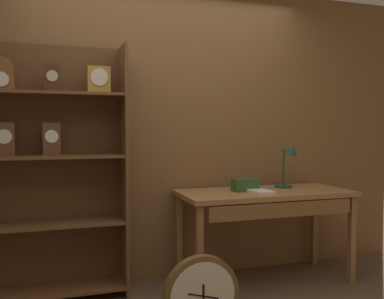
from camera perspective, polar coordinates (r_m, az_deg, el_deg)
The scene contains 7 objects.
back_wood_panel at distance 3.72m, azimuth -3.82°, elevation 2.42°, with size 4.80×0.05×2.60m, color brown.
bookshelf at distance 3.43m, azimuth -21.79°, elevation -2.24°, with size 1.45×0.35×1.99m.
workbench at distance 3.67m, azimuth 10.01°, elevation -6.92°, with size 1.48×0.65×0.79m.
desk_lamp at distance 3.88m, azimuth 12.98°, elevation -1.84°, with size 0.20×0.20×0.40m.
toolbox_small at distance 3.62m, azimuth 7.22°, elevation -4.78°, with size 0.22×0.12×0.11m, color #2D5123.
open_repair_manual at distance 3.53m, azimuth 9.26°, elevation -5.65°, with size 0.16×0.22×0.03m, color silver.
round_clock_large at distance 2.80m, azimuth 1.29°, elevation -19.29°, with size 0.49×0.11×0.53m.
Camera 1 is at (-0.92, -2.27, 1.32)m, focal length 39.35 mm.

